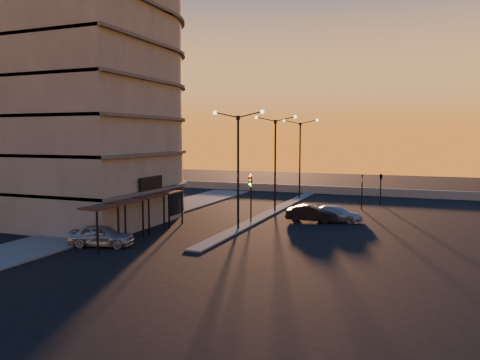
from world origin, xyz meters
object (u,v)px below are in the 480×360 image
at_px(streetlamp_mid, 275,155).
at_px(car_wagon, 337,214).
at_px(traffic_light_main, 251,190).
at_px(car_hatchback, 102,235).
at_px(car_sedan, 311,213).

distance_m(streetlamp_mid, car_wagon, 9.07).
relative_size(streetlamp_mid, traffic_light_main, 2.24).
bearing_deg(car_wagon, traffic_light_main, 127.56).
height_order(traffic_light_main, car_hatchback, traffic_light_main).
bearing_deg(car_hatchback, traffic_light_main, -43.38).
distance_m(traffic_light_main, car_sedan, 5.82).
xyz_separation_m(traffic_light_main, car_sedan, (4.71, 2.64, -2.17)).
xyz_separation_m(streetlamp_mid, car_hatchback, (-6.50, -18.80, -4.85)).
height_order(car_hatchback, car_sedan, car_hatchback).
xyz_separation_m(traffic_light_main, car_hatchback, (-6.50, -11.67, -2.14)).
xyz_separation_m(car_sedan, car_wagon, (2.06, 0.99, -0.05)).
height_order(traffic_light_main, car_sedan, traffic_light_main).
distance_m(traffic_light_main, car_wagon, 8.00).
height_order(streetlamp_mid, car_hatchback, streetlamp_mid).
relative_size(car_sedan, car_wagon, 0.94).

